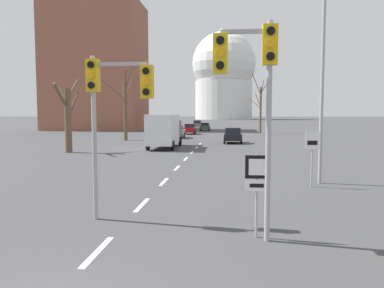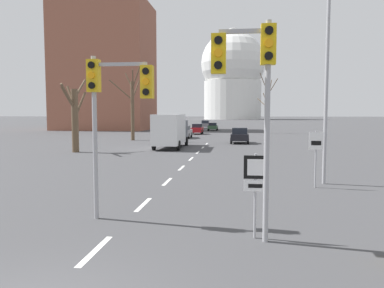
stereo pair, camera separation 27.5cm
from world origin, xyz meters
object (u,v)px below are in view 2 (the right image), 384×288
sedan_far_right (206,124)px  delivery_truck (171,130)px  traffic_signal_near_right (251,76)px  speed_limit_sign (316,149)px  route_sign_post (255,181)px  sedan_near_left (197,129)px  sedan_far_left (213,126)px  street_lamp_right (320,61)px  traffic_signal_centre_tall (112,96)px  sedan_near_right (240,135)px  sedan_mid_centre (184,132)px

sedan_far_right → delivery_truck: delivery_truck is taller
traffic_signal_near_right → speed_limit_sign: 8.25m
route_sign_post → sedan_near_left: bearing=98.0°
route_sign_post → sedan_far_left: (-5.19, 60.95, -0.69)m
route_sign_post → sedan_far_right: route_sign_post is taller
street_lamp_right → sedan_near_left: street_lamp_right is taller
traffic_signal_near_right → sedan_near_left: (-6.66, 48.75, -3.30)m
traffic_signal_centre_tall → route_sign_post: size_ratio=2.23×
route_sign_post → speed_limit_sign: speed_limit_sign is taller
sedan_near_right → delivery_truck: (-6.41, -6.44, 0.84)m
street_lamp_right → sedan_far_right: size_ratio=2.15×
sedan_near_left → sedan_far_right: bearing=91.9°
sedan_far_left → delivery_truck: delivery_truck is taller
sedan_far_right → sedan_mid_centre: bearing=-89.8°
traffic_signal_near_right → route_sign_post: size_ratio=2.48×
delivery_truck → sedan_far_left: bearing=87.6°
route_sign_post → street_lamp_right: bearing=68.3°
route_sign_post → sedan_far_right: bearing=96.0°
sedan_far_left → sedan_far_right: 11.89m
traffic_signal_near_right → sedan_near_right: (-0.14, 31.44, -3.27)m
traffic_signal_near_right → speed_limit_sign: (3.05, 7.26, -2.45)m
sedan_near_left → sedan_near_right: bearing=-69.3°
traffic_signal_near_right → delivery_truck: bearing=104.7°
route_sign_post → street_lamp_right: street_lamp_right is taller
speed_limit_sign → sedan_near_left: (-9.71, 41.49, -0.84)m
traffic_signal_centre_tall → street_lamp_right: 10.16m
route_sign_post → sedan_mid_centre: (-7.48, 38.88, -0.64)m
sedan_mid_centre → sedan_far_right: (-0.12, 33.71, 0.02)m
sedan_near_right → sedan_mid_centre: sedan_near_right is taller
delivery_truck → traffic_signal_centre_tall: bearing=-83.9°
traffic_signal_near_right → sedan_near_right: bearing=90.2°
sedan_far_left → sedan_near_right: bearing=-80.6°
speed_limit_sign → sedan_far_left: speed_limit_sign is taller
street_lamp_right → traffic_signal_centre_tall: bearing=-137.5°
street_lamp_right → sedan_mid_centre: street_lamp_right is taller
traffic_signal_near_right → route_sign_post: (0.15, 0.23, -2.64)m
sedan_mid_centre → street_lamp_right: bearing=-70.9°
sedan_near_left → sedan_near_right: 18.50m
street_lamp_right → sedan_mid_centre: 33.01m
sedan_near_left → sedan_mid_centre: sedan_near_left is taller
traffic_signal_near_right → sedan_far_left: size_ratio=1.42×
sedan_mid_centre → sedan_far_right: 33.71m
speed_limit_sign → street_lamp_right: size_ratio=0.27×
sedan_far_left → delivery_truck: (-1.51, -36.17, 0.91)m
traffic_signal_centre_tall → sedan_far_right: traffic_signal_centre_tall is taller
sedan_near_left → sedan_near_right: sedan_near_right is taller
traffic_signal_centre_tall → street_lamp_right: street_lamp_right is taller
speed_limit_sign → sedan_near_right: bearing=97.5°
traffic_signal_near_right → sedan_far_right: size_ratio=1.26×
traffic_signal_near_right → delivery_truck: (-6.55, 25.00, -2.43)m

